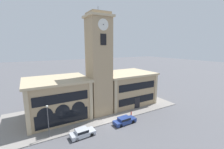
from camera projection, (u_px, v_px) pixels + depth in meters
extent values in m
plane|color=#56565B|center=(111.00, 123.00, 29.91)|extent=(300.00, 300.00, 0.00)
cube|color=gray|center=(96.00, 109.00, 36.26)|extent=(39.08, 14.92, 0.15)
cube|color=tan|center=(99.00, 68.00, 32.52)|extent=(4.54, 4.54, 20.83)
cube|color=tan|center=(98.00, 17.00, 30.54)|extent=(5.24, 5.24, 0.45)
cube|color=tan|center=(98.00, 14.00, 30.45)|extent=(4.17, 4.17, 0.60)
cylinder|color=#4C4C51|center=(98.00, 9.00, 30.28)|extent=(0.10, 0.10, 1.20)
cylinder|color=silver|center=(103.00, 25.00, 28.90)|extent=(2.22, 0.10, 2.22)
cylinder|color=black|center=(103.00, 25.00, 28.84)|extent=(0.18, 0.04, 0.18)
cylinder|color=silver|center=(108.00, 27.00, 32.01)|extent=(0.10, 2.22, 2.22)
cylinder|color=black|center=(108.00, 27.00, 32.04)|extent=(0.04, 0.18, 0.18)
cube|color=black|center=(103.00, 39.00, 29.43)|extent=(1.27, 0.10, 2.20)
cube|color=tan|center=(57.00, 99.00, 31.81)|extent=(12.02, 9.87, 8.01)
cube|color=tan|center=(56.00, 80.00, 31.03)|extent=(12.72, 10.57, 0.45)
cube|color=tan|center=(27.00, 114.00, 24.79)|extent=(0.70, 0.16, 8.01)
cube|color=tan|center=(91.00, 102.00, 30.30)|extent=(0.70, 0.16, 8.01)
cube|color=black|center=(62.00, 98.00, 27.23)|extent=(9.85, 0.10, 1.76)
cube|color=black|center=(63.00, 118.00, 27.95)|extent=(9.61, 0.10, 2.56)
cylinder|color=black|center=(45.00, 115.00, 26.24)|extent=(2.64, 0.06, 2.64)
cylinder|color=black|center=(63.00, 111.00, 27.70)|extent=(2.64, 0.06, 2.64)
cylinder|color=black|center=(79.00, 108.00, 29.16)|extent=(2.64, 0.06, 2.64)
cube|color=tan|center=(126.00, 88.00, 40.40)|extent=(12.97, 9.87, 7.85)
cube|color=tan|center=(126.00, 73.00, 39.63)|extent=(13.67, 10.57, 0.45)
cube|color=tan|center=(116.00, 97.00, 33.15)|extent=(0.70, 0.16, 7.85)
cube|color=tan|center=(156.00, 90.00, 39.12)|extent=(0.70, 0.16, 7.85)
cube|color=black|center=(138.00, 86.00, 35.83)|extent=(10.64, 0.10, 1.73)
cube|color=black|center=(137.00, 103.00, 36.61)|extent=(1.50, 0.12, 2.82)
cube|color=black|center=(137.00, 100.00, 36.46)|extent=(10.64, 0.10, 1.76)
cube|color=#B2B7C1|center=(83.00, 134.00, 25.38)|extent=(4.26, 1.96, 0.66)
cube|color=#B2B7C1|center=(82.00, 131.00, 25.18)|extent=(2.07, 1.70, 0.55)
cube|color=black|center=(82.00, 131.00, 25.18)|extent=(1.99, 1.73, 0.41)
cylinder|color=black|center=(88.00, 130.00, 26.75)|extent=(0.65, 0.24, 0.65)
cylinder|color=black|center=(92.00, 135.00, 25.43)|extent=(0.65, 0.24, 0.65)
cylinder|color=black|center=(74.00, 135.00, 25.41)|extent=(0.65, 0.24, 0.65)
cylinder|color=black|center=(77.00, 139.00, 24.08)|extent=(0.65, 0.24, 0.65)
cube|color=navy|center=(125.00, 121.00, 29.58)|extent=(4.74, 1.93, 0.68)
cube|color=navy|center=(124.00, 118.00, 29.37)|extent=(2.30, 1.67, 0.52)
cube|color=black|center=(124.00, 118.00, 29.37)|extent=(2.21, 1.70, 0.39)
cylinder|color=black|center=(128.00, 119.00, 31.01)|extent=(0.69, 0.24, 0.68)
cylinder|color=black|center=(133.00, 122.00, 29.72)|extent=(0.69, 0.24, 0.68)
cylinder|color=black|center=(117.00, 122.00, 29.51)|extent=(0.69, 0.24, 0.68)
cylinder|color=black|center=(121.00, 126.00, 28.22)|extent=(0.69, 0.24, 0.68)
cylinder|color=#4C4C51|center=(48.00, 123.00, 24.49)|extent=(0.12, 0.12, 5.29)
sphere|color=silver|center=(47.00, 106.00, 23.97)|extent=(0.36, 0.36, 0.36)
cylinder|color=red|center=(131.00, 114.00, 32.87)|extent=(0.22, 0.22, 0.70)
sphere|color=red|center=(131.00, 112.00, 32.79)|extent=(0.19, 0.19, 0.19)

